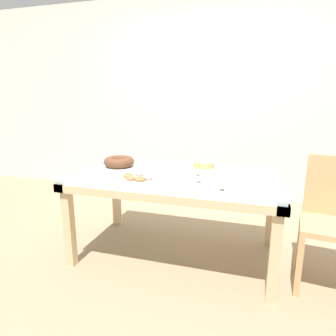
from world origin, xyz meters
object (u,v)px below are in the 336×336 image
(pastry_platter, at_px, (139,178))
(tealight_left_edge, at_px, (222,191))
(cake_golden_bundt, at_px, (119,163))
(tealight_near_front, at_px, (102,164))
(tealight_near_cakes, at_px, (199,183))
(chair, at_px, (333,216))
(cake_chocolate_round, at_px, (204,166))
(plate_stack, at_px, (241,172))
(tealight_right_edge, at_px, (198,176))

(pastry_platter, distance_m, tealight_left_edge, 0.65)
(cake_golden_bundt, xyz_separation_m, tealight_near_front, (-0.21, 0.06, -0.04))
(cake_golden_bundt, xyz_separation_m, tealight_near_cakes, (0.77, -0.29, -0.04))
(chair, relative_size, cake_chocolate_round, 3.27)
(pastry_platter, relative_size, plate_stack, 1.60)
(plate_stack, height_order, tealight_right_edge, plate_stack)
(chair, xyz_separation_m, tealight_near_front, (-1.91, 0.16, 0.22))
(chair, xyz_separation_m, cake_golden_bundt, (-1.71, 0.10, 0.26))
(cake_chocolate_round, height_order, tealight_near_cakes, cake_chocolate_round)
(cake_chocolate_round, bearing_deg, plate_stack, -22.86)
(chair, bearing_deg, tealight_near_cakes, -168.29)
(cake_chocolate_round, height_order, pastry_platter, cake_chocolate_round)
(cake_chocolate_round, height_order, tealight_right_edge, cake_chocolate_round)
(cake_golden_bundt, height_order, plate_stack, cake_golden_bundt)
(cake_golden_bundt, height_order, tealight_left_edge, cake_golden_bundt)
(pastry_platter, xyz_separation_m, tealight_near_front, (-0.52, 0.37, -0.00))
(chair, distance_m, tealight_right_edge, 1.01)
(plate_stack, relative_size, tealight_left_edge, 5.25)
(cake_golden_bundt, relative_size, plate_stack, 1.42)
(tealight_near_front, distance_m, tealight_left_edge, 1.26)
(chair, relative_size, tealight_right_edge, 23.50)
(pastry_platter, bearing_deg, cake_golden_bundt, 136.04)
(cake_golden_bundt, bearing_deg, plate_stack, 2.60)
(tealight_left_edge, bearing_deg, cake_chocolate_round, 110.89)
(tealight_left_edge, bearing_deg, chair, 23.75)
(tealight_near_front, distance_m, tealight_near_cakes, 1.04)
(plate_stack, bearing_deg, pastry_platter, -154.04)
(tealight_near_front, xyz_separation_m, tealight_near_cakes, (0.98, -0.35, 0.00))
(plate_stack, height_order, tealight_near_front, plate_stack)
(pastry_platter, bearing_deg, tealight_near_front, 144.82)
(pastry_platter, distance_m, plate_stack, 0.81)
(tealight_right_edge, xyz_separation_m, tealight_near_cakes, (0.05, -0.19, 0.00))
(cake_golden_bundt, relative_size, tealight_right_edge, 7.48)
(plate_stack, relative_size, tealight_near_cakes, 5.25)
(chair, distance_m, tealight_left_edge, 0.85)
(pastry_platter, bearing_deg, plate_stack, 25.96)
(cake_chocolate_round, distance_m, tealight_left_edge, 0.65)
(cake_golden_bundt, distance_m, tealight_near_front, 0.22)
(chair, xyz_separation_m, tealight_near_cakes, (-0.93, -0.19, 0.22))
(chair, bearing_deg, pastry_platter, -171.43)
(chair, relative_size, tealight_near_cakes, 23.50)
(plate_stack, bearing_deg, tealight_near_cakes, -128.61)
(cake_chocolate_round, bearing_deg, chair, -15.82)
(pastry_platter, height_order, tealight_right_edge, pastry_platter)
(tealight_near_cakes, bearing_deg, cake_chocolate_round, 96.30)
(chair, xyz_separation_m, cake_chocolate_round, (-0.99, 0.28, 0.24))
(pastry_platter, xyz_separation_m, tealight_right_edge, (0.41, 0.20, -0.00))
(cake_golden_bundt, xyz_separation_m, tealight_left_edge, (0.95, -0.43, -0.04))
(chair, xyz_separation_m, plate_stack, (-0.66, 0.14, 0.24))
(tealight_left_edge, height_order, tealight_near_cakes, same)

